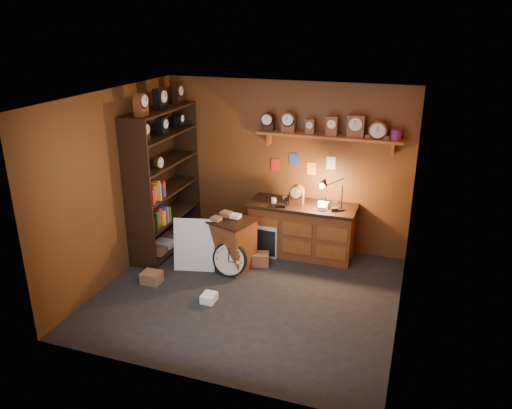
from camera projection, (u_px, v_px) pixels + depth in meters
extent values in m
plane|color=black|center=(248.00, 294.00, 6.90)|extent=(4.00, 4.00, 0.00)
cube|color=#5B3315|center=(285.00, 166.00, 8.01)|extent=(4.00, 0.02, 2.70)
cube|color=#5B3315|center=(184.00, 265.00, 4.83)|extent=(4.00, 0.02, 2.70)
cube|color=#5B3315|center=(114.00, 187.00, 7.03)|extent=(0.02, 3.60, 2.70)
cube|color=#5B3315|center=(408.00, 223.00, 5.81)|extent=(0.02, 3.60, 2.70)
cube|color=beige|center=(246.00, 97.00, 5.94)|extent=(4.00, 3.60, 0.02)
cube|color=brown|center=(328.00, 136.00, 7.47)|extent=(2.20, 0.30, 0.04)
cube|color=brown|center=(269.00, 138.00, 7.86)|extent=(0.04, 0.16, 0.20)
cube|color=brown|center=(393.00, 148.00, 7.28)|extent=(0.04, 0.16, 0.20)
cylinder|color=#B21419|center=(396.00, 135.00, 7.13)|extent=(0.16, 0.16, 0.15)
cube|color=#B11615|center=(294.00, 167.00, 7.96)|extent=(0.14, 0.01, 0.20)
cube|color=navy|center=(313.00, 161.00, 7.82)|extent=(0.14, 0.01, 0.20)
cube|color=orange|center=(331.00, 170.00, 7.77)|extent=(0.14, 0.01, 0.20)
cube|color=silver|center=(351.00, 165.00, 7.64)|extent=(0.14, 0.01, 0.20)
cube|color=black|center=(152.00, 180.00, 7.96)|extent=(0.03, 1.60, 2.30)
cube|color=black|center=(138.00, 198.00, 7.20)|extent=(0.45, 0.03, 2.30)
cube|color=black|center=(186.00, 168.00, 8.58)|extent=(0.45, 0.03, 2.30)
cube|color=black|center=(168.00, 245.00, 8.28)|extent=(0.43, 1.54, 0.03)
cube|color=black|center=(167.00, 217.00, 8.10)|extent=(0.43, 1.54, 0.03)
cube|color=black|center=(165.00, 191.00, 7.94)|extent=(0.43, 1.54, 0.03)
cube|color=black|center=(163.00, 163.00, 7.78)|extent=(0.43, 1.54, 0.03)
cube|color=black|center=(161.00, 135.00, 7.62)|extent=(0.43, 1.54, 0.03)
cube|color=black|center=(159.00, 110.00, 7.49)|extent=(0.43, 1.54, 0.03)
cube|color=brown|center=(302.00, 231.00, 7.95)|extent=(1.61, 0.60, 0.80)
cube|color=black|center=(303.00, 206.00, 7.80)|extent=(1.67, 0.66, 0.05)
cube|color=brown|center=(297.00, 238.00, 7.68)|extent=(1.53, 0.02, 0.52)
cylinder|color=black|center=(341.00, 209.00, 7.56)|extent=(0.12, 0.12, 0.02)
cylinder|color=black|center=(342.00, 198.00, 7.49)|extent=(0.02, 0.02, 0.38)
cylinder|color=black|center=(334.00, 182.00, 7.42)|extent=(0.27, 0.09, 0.14)
cone|color=black|center=(324.00, 184.00, 7.45)|extent=(0.18, 0.14, 0.18)
cube|color=brown|center=(230.00, 244.00, 7.58)|extent=(0.76, 0.69, 0.73)
cube|color=black|center=(230.00, 220.00, 7.44)|extent=(0.81, 0.74, 0.03)
cube|color=brown|center=(224.00, 251.00, 7.34)|extent=(0.55, 0.19, 0.62)
cylinder|color=black|center=(230.00, 259.00, 7.33)|extent=(0.53, 0.17, 0.53)
cylinder|color=beige|center=(229.00, 260.00, 7.29)|extent=(0.46, 0.10, 0.45)
cube|color=black|center=(229.00, 256.00, 7.26)|extent=(0.01, 0.04, 0.17)
cube|color=black|center=(233.00, 262.00, 7.28)|extent=(0.12, 0.01, 0.01)
cube|color=silver|center=(195.00, 269.00, 7.60)|extent=(0.64, 0.31, 0.81)
cube|color=silver|center=(267.00, 236.00, 8.09)|extent=(0.54, 0.54, 0.53)
cube|color=black|center=(262.00, 242.00, 7.86)|extent=(0.43, 0.05, 0.42)
cube|color=#8E603D|center=(152.00, 277.00, 7.17)|extent=(0.27, 0.23, 0.17)
cube|color=white|center=(209.00, 298.00, 6.71)|extent=(0.18, 0.22, 0.11)
cube|color=#8E603D|center=(260.00, 259.00, 7.68)|extent=(0.31, 0.28, 0.20)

